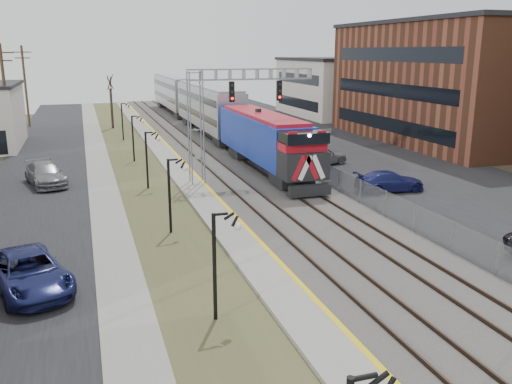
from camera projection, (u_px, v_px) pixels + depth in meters
name	position (u px, v px, depth m)	size (l,w,h in m)	color
street_west	(40.00, 175.00, 42.02)	(7.00, 120.00, 0.04)	black
sidewalk	(100.00, 171.00, 43.35)	(2.00, 120.00, 0.08)	gray
grass_median	(138.00, 168.00, 44.23)	(4.00, 120.00, 0.06)	#434A27
platform	(174.00, 165.00, 45.09)	(2.00, 120.00, 0.24)	gray
ballast_bed	(232.00, 162.00, 46.57)	(8.00, 120.00, 0.20)	#595651
parking_lot	(357.00, 155.00, 50.13)	(16.00, 120.00, 0.04)	black
platform_edge	(185.00, 163.00, 45.32)	(0.24, 120.00, 0.01)	gold
track_near	(210.00, 161.00, 45.94)	(1.58, 120.00, 0.15)	#2D2119
track_far	(249.00, 159.00, 46.97)	(1.58, 120.00, 0.15)	#2D2119
train	(201.00, 107.00, 64.35)	(3.00, 63.05, 5.33)	#132C9C
signal_gantry	(220.00, 106.00, 37.91)	(9.00, 1.07, 8.15)	gray
lampposts	(169.00, 196.00, 28.33)	(0.14, 62.14, 4.00)	black
fence	(278.00, 151.00, 47.63)	(0.04, 120.00, 1.60)	gray
bare_trees	(25.00, 134.00, 44.61)	(12.30, 42.30, 5.95)	#382D23
car_lot_d	(389.00, 182.00, 36.89)	(1.94, 4.77, 1.39)	navy
car_lot_e	(322.00, 156.00, 45.44)	(1.85, 4.60, 1.57)	gray
car_lot_f	(294.00, 137.00, 55.35)	(1.65, 4.74, 1.56)	#0D4212
car_street_a	(28.00, 273.00, 21.58)	(2.54, 5.50, 1.53)	#161C50
car_street_b	(45.00, 175.00, 38.61)	(2.19, 5.38, 1.56)	slate
car_lot_g	(291.00, 135.00, 56.89)	(2.15, 5.30, 1.54)	slate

